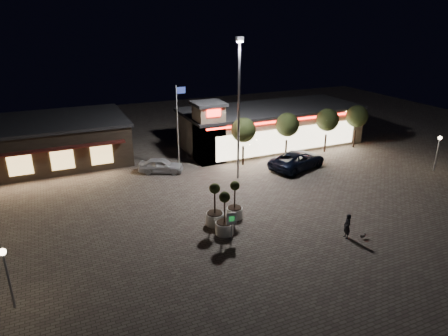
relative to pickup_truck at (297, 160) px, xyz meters
name	(u,v)px	position (x,y,z in m)	size (l,w,h in m)	color
ground	(261,221)	(-8.39, -7.94, -0.86)	(90.00, 90.00, 0.00)	#70665B
retail_building	(268,126)	(1.11, 7.87, 1.35)	(20.40, 8.40, 6.10)	tan
restaurant_building	(43,141)	(-22.39, 12.03, 1.30)	(16.40, 11.00, 4.30)	#382D23
floodlight_pole	(239,102)	(-6.39, 0.06, 6.16)	(0.60, 0.40, 12.38)	gray
flagpole	(178,120)	(-10.30, 5.06, 3.88)	(0.95, 0.10, 8.00)	white
lamp_post_east	(438,147)	(11.61, -5.94, 1.59)	(0.36, 0.36, 3.48)	gray
lamp_post_south	(6,267)	(-24.39, -10.94, 1.59)	(0.36, 0.36, 3.48)	gray
string_tree_a	(243,130)	(-4.39, 3.06, 2.70)	(2.42, 2.42, 4.79)	#332319
string_tree_b	(287,125)	(0.61, 3.06, 2.70)	(2.42, 2.42, 4.79)	#332319
string_tree_c	(327,120)	(5.61, 3.06, 2.70)	(2.42, 2.42, 4.79)	#332319
string_tree_d	(357,116)	(9.61, 3.06, 2.70)	(2.42, 2.42, 4.79)	#332319
pickup_truck	(297,160)	(0.00, 0.00, 0.00)	(2.87, 6.21, 1.73)	black
white_sedan	(161,165)	(-12.43, 4.30, -0.15)	(1.67, 4.16, 1.42)	silver
pedestrian	(347,226)	(-4.34, -12.37, 0.00)	(0.63, 0.41, 1.73)	black
dog	(364,235)	(-3.33, -12.91, -0.62)	(0.46, 0.22, 0.24)	#59514C
planter_left	(215,212)	(-11.66, -7.07, 0.12)	(1.29, 1.29, 3.17)	white
planter_mid	(225,221)	(-11.56, -8.54, 0.10)	(1.27, 1.27, 3.13)	white
planter_right	(235,207)	(-9.95, -6.73, 0.04)	(1.19, 1.19, 2.91)	white
valet_sign	(232,221)	(-11.47, -9.44, 0.53)	(0.65, 0.21, 1.99)	gray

